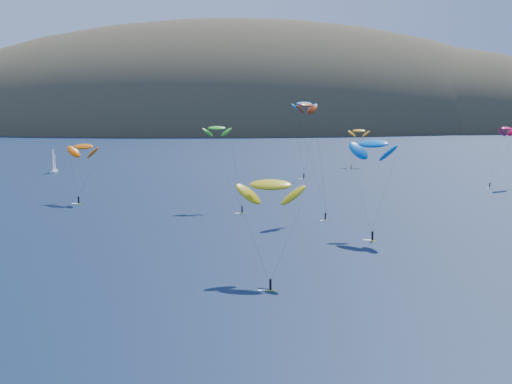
{
  "coord_description": "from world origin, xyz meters",
  "views": [
    {
      "loc": [
        -20.54,
        -60.7,
        28.32
      ],
      "look_at": [
        -8.2,
        80.0,
        9.0
      ],
      "focal_mm": 50.0,
      "sensor_mm": 36.0,
      "label": 1
    }
  ],
  "objects": [
    {
      "name": "island",
      "position": [
        39.4,
        562.36,
        -10.74
      ],
      "size": [
        730.0,
        300.0,
        210.0
      ],
      "color": "#3D3526",
      "rests_on": "ground"
    },
    {
      "name": "sailboat",
      "position": [
        -71.76,
        205.12,
        0.87
      ],
      "size": [
        7.63,
        6.65,
        9.7
      ],
      "rotation": [
        0.0,
        0.0,
        0.0
      ],
      "color": "white",
      "rests_on": "ground"
    },
    {
      "name": "kitesurfer_9",
      "position": [
        5.66,
        104.23,
        25.91
      ],
      "size": [
        7.79,
        11.88,
        28.01
      ],
      "rotation": [
        0.0,
        0.0,
        0.79
      ],
      "color": "#A1D217",
      "rests_on": "ground"
    },
    {
      "name": "kitesurfer_4",
      "position": [
        17.28,
        181.79,
        25.24
      ],
      "size": [
        9.88,
        8.96,
        27.82
      ],
      "rotation": [
        0.0,
        0.0,
        0.33
      ],
      "color": "#A1D217",
      "rests_on": "ground"
    },
    {
      "name": "kitesurfer_3",
      "position": [
        -14.62,
        119.91,
        19.9
      ],
      "size": [
        9.76,
        14.02,
        21.9
      ],
      "rotation": [
        0.0,
        0.0,
        0.06
      ],
      "color": "#A1D217",
      "rests_on": "ground"
    },
    {
      "name": "kitesurfer_11",
      "position": [
        45.02,
        218.11,
        14.12
      ],
      "size": [
        10.49,
        14.44,
        16.36
      ],
      "rotation": [
        0.0,
        0.0,
        -0.3
      ],
      "color": "#A1D217",
      "rests_on": "ground"
    },
    {
      "name": "kitesurfer_5",
      "position": [
        15.54,
        80.07,
        18.54
      ],
      "size": [
        10.76,
        13.83,
        21.64
      ],
      "rotation": [
        0.0,
        0.0,
        -0.92
      ],
      "color": "#A1D217",
      "rests_on": "ground"
    },
    {
      "name": "kitesurfer_1",
      "position": [
        -50.03,
        132.78,
        14.54
      ],
      "size": [
        10.68,
        12.07,
        17.31
      ],
      "rotation": [
        0.0,
        0.0,
        -0.6
      ],
      "color": "#A1D217",
      "rests_on": "ground"
    },
    {
      "name": "kitesurfer_2",
      "position": [
        -8.59,
        49.36,
        14.32
      ],
      "size": [
        11.26,
        14.13,
        17.21
      ],
      "rotation": [
        0.0,
        0.0,
        -0.29
      ],
      "color": "#A1D217",
      "rests_on": "ground"
    },
    {
      "name": "kitesurfer_8",
      "position": [
        76.12,
        152.48,
        17.91
      ],
      "size": [
        11.02,
        7.67,
        20.12
      ],
      "rotation": [
        0.0,
        0.0,
        0.62
      ],
      "color": "#A1D217",
      "rests_on": "ground"
    }
  ]
}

